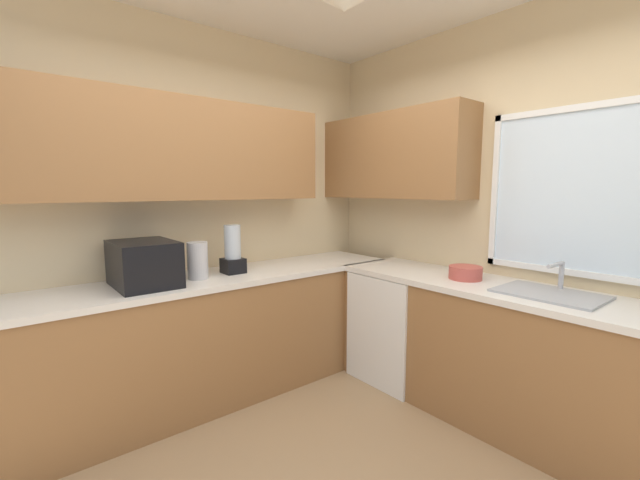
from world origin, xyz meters
TOP-DOWN VIEW (x-y plane):
  - room_shell at (-0.75, 0.50)m, footprint 3.54×3.40m
  - counter_run_left at (-1.40, 0.00)m, footprint 0.65×3.01m
  - counter_run_back at (0.21, 1.33)m, footprint 2.63×0.65m
  - dishwasher at (-0.74, 1.30)m, footprint 0.60×0.60m
  - microwave at (-1.40, -0.46)m, footprint 0.48×0.36m
  - kettle at (-1.38, -0.11)m, footprint 0.14×0.14m
  - sink_assembly at (0.36, 1.34)m, footprint 0.56×0.40m
  - bowl at (-0.19, 1.33)m, footprint 0.22×0.22m
  - blender_appliance at (-1.40, 0.17)m, footprint 0.15×0.15m

SIDE VIEW (x-z plane):
  - dishwasher at x=-0.74m, z-range 0.00..0.86m
  - counter_run_left at x=-1.40m, z-range 0.00..0.91m
  - counter_run_back at x=0.21m, z-range 0.00..0.91m
  - sink_assembly at x=0.36m, z-range 0.82..1.01m
  - bowl at x=-0.19m, z-range 0.91..1.00m
  - kettle at x=-1.38m, z-range 0.91..1.16m
  - microwave at x=-1.40m, z-range 0.91..1.20m
  - blender_appliance at x=-1.40m, z-range 0.89..1.25m
  - room_shell at x=-0.75m, z-range 0.48..3.28m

